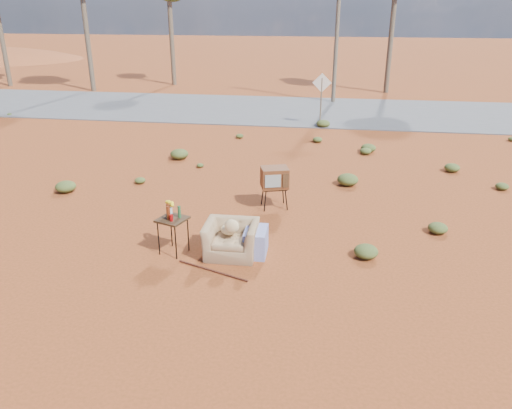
# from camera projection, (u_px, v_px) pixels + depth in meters

# --- Properties ---
(ground) EXTENTS (140.00, 140.00, 0.00)m
(ground) POSITION_uv_depth(u_px,v_px,m) (228.00, 256.00, 10.36)
(ground) COLOR brown
(ground) RESTS_ON ground
(highway) EXTENTS (140.00, 7.00, 0.04)m
(highway) POSITION_uv_depth(u_px,v_px,m) (291.00, 110.00, 24.08)
(highway) COLOR #565659
(highway) RESTS_ON ground
(armchair) EXTENTS (1.28, 0.83, 0.94)m
(armchair) POSITION_uv_depth(u_px,v_px,m) (236.00, 235.00, 10.26)
(armchair) COLOR #8F6F4E
(armchair) RESTS_ON ground
(tv_unit) EXTENTS (0.78, 0.69, 1.06)m
(tv_unit) POSITION_uv_depth(u_px,v_px,m) (275.00, 178.00, 12.50)
(tv_unit) COLOR black
(tv_unit) RESTS_ON ground
(side_table) EXTENTS (0.69, 0.69, 1.09)m
(side_table) POSITION_uv_depth(u_px,v_px,m) (172.00, 216.00, 10.23)
(side_table) COLOR #382714
(side_table) RESTS_ON ground
(rusty_bar) EXTENTS (1.50, 0.61, 0.04)m
(rusty_bar) POSITION_uv_depth(u_px,v_px,m) (213.00, 271.00, 9.74)
(rusty_bar) COLOR #532516
(rusty_bar) RESTS_ON ground
(road_sign) EXTENTS (0.78, 0.06, 2.19)m
(road_sign) POSITION_uv_depth(u_px,v_px,m) (322.00, 90.00, 20.57)
(road_sign) COLOR brown
(road_sign) RESTS_ON ground
(utility_pole_center) EXTENTS (1.40, 0.20, 8.00)m
(utility_pole_center) POSITION_uv_depth(u_px,v_px,m) (338.00, 18.00, 24.53)
(utility_pole_center) COLOR brown
(utility_pole_center) RESTS_ON ground
(scrub_patch) EXTENTS (17.49, 8.07, 0.33)m
(scrub_patch) POSITION_uv_depth(u_px,v_px,m) (231.00, 178.00, 14.46)
(scrub_patch) COLOR #435424
(scrub_patch) RESTS_ON ground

